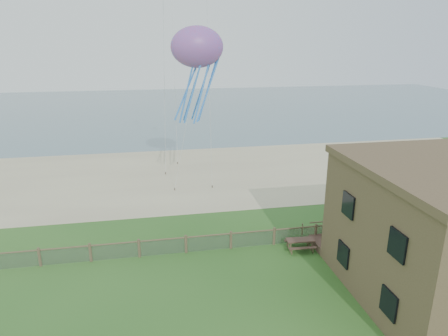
{
  "coord_description": "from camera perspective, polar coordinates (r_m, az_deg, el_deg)",
  "views": [
    {
      "loc": [
        -4.83,
        -17.37,
        13.28
      ],
      "look_at": [
        -0.09,
        8.0,
        5.04
      ],
      "focal_mm": 32.0,
      "sensor_mm": 36.0,
      "label": 1
    }
  ],
  "objects": [
    {
      "name": "sand_beach",
      "position": [
        41.82,
        -3.4,
        -0.84
      ],
      "size": [
        72.0,
        20.0,
        0.02
      ],
      "primitive_type": "cube",
      "color": "tan",
      "rests_on": "ground"
    },
    {
      "name": "ground",
      "position": [
        22.39,
        4.22,
        -18.74
      ],
      "size": [
        160.0,
        160.0,
        0.0
      ],
      "primitive_type": "plane",
      "color": "#26551D",
      "rests_on": "ground"
    },
    {
      "name": "motel_deck",
      "position": [
        31.43,
        25.59,
        -8.66
      ],
      "size": [
        15.0,
        2.0,
        0.5
      ],
      "primitive_type": "cube",
      "color": "brown",
      "rests_on": "ground"
    },
    {
      "name": "chainlink_fence",
      "position": [
        27.04,
        0.99,
        -10.38
      ],
      "size": [
        36.2,
        0.2,
        1.25
      ],
      "primitive_type": null,
      "color": "#493E29",
      "rests_on": "ground"
    },
    {
      "name": "octopus_kite",
      "position": [
        32.34,
        -3.78,
        13.29
      ],
      "size": [
        4.47,
        3.75,
        7.87
      ],
      "primitive_type": null,
      "rotation": [
        0.0,
        0.0,
        0.32
      ],
      "color": "#EC2543"
    },
    {
      "name": "ocean",
      "position": [
        84.55,
        -7.25,
        8.52
      ],
      "size": [
        160.0,
        68.0,
        0.02
      ],
      "primitive_type": "cube",
      "color": "slate",
      "rests_on": "ground"
    },
    {
      "name": "picnic_table",
      "position": [
        27.44,
        10.81,
        -10.66
      ],
      "size": [
        1.93,
        1.51,
        0.78
      ],
      "primitive_type": null,
      "rotation": [
        0.0,
        0.0,
        -0.07
      ],
      "color": "brown",
      "rests_on": "ground"
    }
  ]
}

